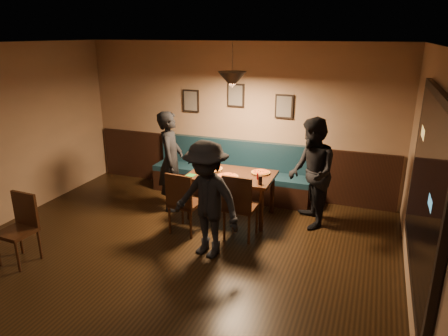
{
  "coord_description": "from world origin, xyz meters",
  "views": [
    {
      "loc": [
        2.43,
        -3.6,
        2.93
      ],
      "look_at": [
        0.32,
        2.0,
        0.95
      ],
      "focal_mm": 32.84,
      "sensor_mm": 36.0,
      "label": 1
    }
  ],
  "objects_px": {
    "chair_near_left": "(186,202)",
    "chair_near_right": "(241,205)",
    "tabasco_bottle": "(258,176)",
    "cafe_chair_far": "(16,231)",
    "diner_left": "(171,161)",
    "diner_right": "(311,173)",
    "dining_table": "(231,195)",
    "soda_glass": "(260,180)",
    "booth_bench": "(230,170)",
    "diner_front": "(207,200)"
  },
  "relations": [
    {
      "from": "soda_glass",
      "to": "diner_front",
      "type": "bearing_deg",
      "value": -114.12
    },
    {
      "from": "booth_bench",
      "to": "cafe_chair_far",
      "type": "relative_size",
      "value": 3.21
    },
    {
      "from": "booth_bench",
      "to": "diner_front",
      "type": "relative_size",
      "value": 1.85
    },
    {
      "from": "cafe_chair_far",
      "to": "chair_near_left",
      "type": "bearing_deg",
      "value": -133.52
    },
    {
      "from": "diner_left",
      "to": "soda_glass",
      "type": "height_order",
      "value": "diner_left"
    },
    {
      "from": "dining_table",
      "to": "chair_near_left",
      "type": "xyz_separation_m",
      "value": [
        -0.45,
        -0.78,
        0.12
      ]
    },
    {
      "from": "dining_table",
      "to": "soda_glass",
      "type": "relative_size",
      "value": 10.31
    },
    {
      "from": "chair_near_left",
      "to": "diner_right",
      "type": "xyz_separation_m",
      "value": [
        1.72,
        0.9,
        0.38
      ]
    },
    {
      "from": "dining_table",
      "to": "soda_glass",
      "type": "xyz_separation_m",
      "value": [
        0.57,
        -0.3,
        0.44
      ]
    },
    {
      "from": "chair_near_left",
      "to": "diner_front",
      "type": "relative_size",
      "value": 0.6
    },
    {
      "from": "diner_left",
      "to": "diner_right",
      "type": "xyz_separation_m",
      "value": [
        2.35,
        0.17,
        0.01
      ]
    },
    {
      "from": "chair_near_right",
      "to": "cafe_chair_far",
      "type": "xyz_separation_m",
      "value": [
        -2.52,
        -1.74,
        -0.04
      ]
    },
    {
      "from": "booth_bench",
      "to": "dining_table",
      "type": "bearing_deg",
      "value": -69.15
    },
    {
      "from": "booth_bench",
      "to": "diner_front",
      "type": "height_order",
      "value": "diner_front"
    },
    {
      "from": "diner_left",
      "to": "diner_front",
      "type": "xyz_separation_m",
      "value": [
        1.19,
        -1.26,
        -0.04
      ]
    },
    {
      "from": "booth_bench",
      "to": "soda_glass",
      "type": "height_order",
      "value": "booth_bench"
    },
    {
      "from": "diner_left",
      "to": "tabasco_bottle",
      "type": "height_order",
      "value": "diner_left"
    },
    {
      "from": "soda_glass",
      "to": "tabasco_bottle",
      "type": "relative_size",
      "value": 1.11
    },
    {
      "from": "diner_front",
      "to": "cafe_chair_far",
      "type": "distance_m",
      "value": 2.52
    },
    {
      "from": "soda_glass",
      "to": "diner_right",
      "type": "bearing_deg",
      "value": 30.85
    },
    {
      "from": "diner_front",
      "to": "cafe_chair_far",
      "type": "relative_size",
      "value": 1.74
    },
    {
      "from": "chair_near_left",
      "to": "diner_left",
      "type": "height_order",
      "value": "diner_left"
    },
    {
      "from": "tabasco_bottle",
      "to": "cafe_chair_far",
      "type": "height_order",
      "value": "cafe_chair_far"
    },
    {
      "from": "dining_table",
      "to": "chair_near_left",
      "type": "relative_size",
      "value": 1.41
    },
    {
      "from": "chair_near_left",
      "to": "diner_left",
      "type": "bearing_deg",
      "value": 135.84
    },
    {
      "from": "chair_near_left",
      "to": "tabasco_bottle",
      "type": "height_order",
      "value": "chair_near_left"
    },
    {
      "from": "chair_near_left",
      "to": "diner_left",
      "type": "xyz_separation_m",
      "value": [
        -0.62,
        0.73,
        0.37
      ]
    },
    {
      "from": "booth_bench",
      "to": "chair_near_left",
      "type": "xyz_separation_m",
      "value": [
        -0.13,
        -1.64,
        -0.01
      ]
    },
    {
      "from": "chair_near_right",
      "to": "cafe_chair_far",
      "type": "height_order",
      "value": "chair_near_right"
    },
    {
      "from": "chair_near_left",
      "to": "chair_near_right",
      "type": "bearing_deg",
      "value": 14.7
    },
    {
      "from": "cafe_chair_far",
      "to": "soda_glass",
      "type": "bearing_deg",
      "value": -139.43
    },
    {
      "from": "cafe_chair_far",
      "to": "diner_left",
      "type": "bearing_deg",
      "value": -111.59
    },
    {
      "from": "diner_right",
      "to": "tabasco_bottle",
      "type": "bearing_deg",
      "value": -96.2
    },
    {
      "from": "diner_left",
      "to": "cafe_chair_far",
      "type": "xyz_separation_m",
      "value": [
        -1.06,
        -2.34,
        -0.39
      ]
    },
    {
      "from": "chair_near_left",
      "to": "diner_right",
      "type": "bearing_deg",
      "value": 32.97
    },
    {
      "from": "booth_bench",
      "to": "tabasco_bottle",
      "type": "bearing_deg",
      "value": -50.14
    },
    {
      "from": "dining_table",
      "to": "cafe_chair_far",
      "type": "height_order",
      "value": "cafe_chair_far"
    },
    {
      "from": "dining_table",
      "to": "chair_near_right",
      "type": "bearing_deg",
      "value": -60.28
    },
    {
      "from": "chair_near_right",
      "to": "diner_front",
      "type": "distance_m",
      "value": 0.78
    },
    {
      "from": "diner_front",
      "to": "dining_table",
      "type": "bearing_deg",
      "value": 110.71
    },
    {
      "from": "diner_front",
      "to": "cafe_chair_far",
      "type": "bearing_deg",
      "value": -138.73
    },
    {
      "from": "booth_bench",
      "to": "chair_near_left",
      "type": "distance_m",
      "value": 1.64
    },
    {
      "from": "dining_table",
      "to": "cafe_chair_far",
      "type": "relative_size",
      "value": 1.47
    },
    {
      "from": "diner_right",
      "to": "cafe_chair_far",
      "type": "height_order",
      "value": "diner_right"
    },
    {
      "from": "diner_right",
      "to": "cafe_chair_far",
      "type": "bearing_deg",
      "value": -75.23
    },
    {
      "from": "dining_table",
      "to": "diner_right",
      "type": "relative_size",
      "value": 0.8
    },
    {
      "from": "chair_near_right",
      "to": "diner_left",
      "type": "distance_m",
      "value": 1.61
    },
    {
      "from": "diner_right",
      "to": "diner_front",
      "type": "bearing_deg",
      "value": -60.44
    },
    {
      "from": "diner_left",
      "to": "diner_front",
      "type": "height_order",
      "value": "diner_left"
    },
    {
      "from": "booth_bench",
      "to": "diner_right",
      "type": "bearing_deg",
      "value": -24.65
    }
  ]
}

